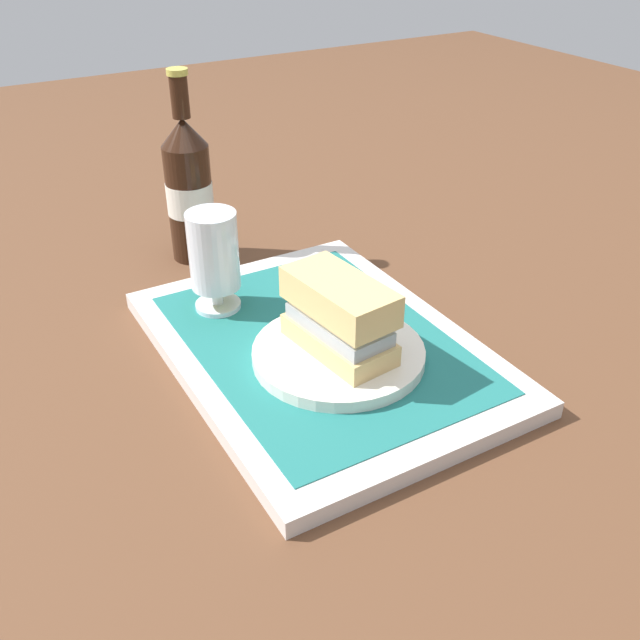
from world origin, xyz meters
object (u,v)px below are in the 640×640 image
(sandwich, at_px, (334,314))
(plate, at_px, (336,355))
(beer_glass, at_px, (214,256))
(beer_bottle, at_px, (189,188))

(sandwich, bearing_deg, plate, -180.00)
(sandwich, distance_m, beer_glass, 0.18)
(beer_bottle, bearing_deg, plate, -176.00)
(plate, height_order, beer_bottle, beer_bottle)
(plate, relative_size, beer_bottle, 0.71)
(beer_glass, xyz_separation_m, beer_bottle, (0.19, -0.04, 0.01))
(plate, xyz_separation_m, beer_glass, (0.17, 0.07, 0.06))
(plate, height_order, sandwich, sandwich)
(plate, xyz_separation_m, beer_bottle, (0.36, 0.02, 0.08))
(sandwich, xyz_separation_m, beer_glass, (0.17, 0.07, 0.01))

